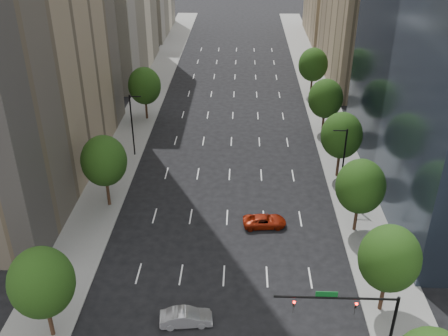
# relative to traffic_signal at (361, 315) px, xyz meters

# --- Properties ---
(sidewalk_left) EXTENTS (6.00, 200.00, 0.15)m
(sidewalk_left) POSITION_rel_traffic_signal_xyz_m (-26.03, 30.00, -5.10)
(sidewalk_left) COLOR slate
(sidewalk_left) RESTS_ON ground
(sidewalk_right) EXTENTS (6.00, 200.00, 0.15)m
(sidewalk_right) POSITION_rel_traffic_signal_xyz_m (4.97, 30.00, -5.10)
(sidewalk_right) COLOR slate
(sidewalk_right) RESTS_ON ground
(parking_tan_right) EXTENTS (14.00, 30.00, 30.00)m
(parking_tan_right) POSITION_rel_traffic_signal_xyz_m (14.47, 70.00, 9.83)
(parking_tan_right) COLOR #8C7759
(parking_tan_right) RESTS_ON ground
(filler_right) EXTENTS (14.00, 26.00, 16.00)m
(filler_right) POSITION_rel_traffic_signal_xyz_m (14.47, 103.00, 2.83)
(filler_right) COLOR #8C7759
(filler_right) RESTS_ON ground
(tree_right_1) EXTENTS (5.20, 5.20, 8.75)m
(tree_right_1) POSITION_rel_traffic_signal_xyz_m (3.47, 6.00, 0.58)
(tree_right_1) COLOR #382316
(tree_right_1) RESTS_ON ground
(tree_right_2) EXTENTS (5.20, 5.20, 8.61)m
(tree_right_2) POSITION_rel_traffic_signal_xyz_m (3.47, 18.00, 0.43)
(tree_right_2) COLOR #382316
(tree_right_2) RESTS_ON ground
(tree_right_3) EXTENTS (5.20, 5.20, 8.89)m
(tree_right_3) POSITION_rel_traffic_signal_xyz_m (3.47, 30.00, 0.72)
(tree_right_3) COLOR #382316
(tree_right_3) RESTS_ON ground
(tree_right_4) EXTENTS (5.20, 5.20, 8.46)m
(tree_right_4) POSITION_rel_traffic_signal_xyz_m (3.47, 44.00, 0.29)
(tree_right_4) COLOR #382316
(tree_right_4) RESTS_ON ground
(tree_right_5) EXTENTS (5.20, 5.20, 8.75)m
(tree_right_5) POSITION_rel_traffic_signal_xyz_m (3.47, 60.00, 0.58)
(tree_right_5) COLOR #382316
(tree_right_5) RESTS_ON ground
(tree_left_0) EXTENTS (5.20, 5.20, 8.75)m
(tree_left_0) POSITION_rel_traffic_signal_xyz_m (-24.53, 2.00, 0.58)
(tree_left_0) COLOR #382316
(tree_left_0) RESTS_ON ground
(tree_left_1) EXTENTS (5.20, 5.20, 8.97)m
(tree_left_1) POSITION_rel_traffic_signal_xyz_m (-24.53, 22.00, 0.79)
(tree_left_1) COLOR #382316
(tree_left_1) RESTS_ON ground
(tree_left_2) EXTENTS (5.20, 5.20, 8.68)m
(tree_left_2) POSITION_rel_traffic_signal_xyz_m (-24.53, 48.00, 0.50)
(tree_left_2) COLOR #382316
(tree_left_2) RESTS_ON ground
(streetlight_rn) EXTENTS (1.70, 0.20, 9.00)m
(streetlight_rn) POSITION_rel_traffic_signal_xyz_m (2.91, 25.00, -0.33)
(streetlight_rn) COLOR black
(streetlight_rn) RESTS_ON ground
(streetlight_ln) EXTENTS (1.70, 0.20, 9.00)m
(streetlight_ln) POSITION_rel_traffic_signal_xyz_m (-23.96, 35.00, -0.33)
(streetlight_ln) COLOR black
(streetlight_ln) RESTS_ON ground
(traffic_signal) EXTENTS (9.12, 0.40, 7.38)m
(traffic_signal) POSITION_rel_traffic_signal_xyz_m (0.00, 0.00, 0.00)
(traffic_signal) COLOR black
(traffic_signal) RESTS_ON ground
(car_silver) EXTENTS (4.65, 2.11, 1.48)m
(car_silver) POSITION_rel_traffic_signal_xyz_m (-13.53, 3.69, -4.43)
(car_silver) COLOR #A2A1A7
(car_silver) RESTS_ON ground
(car_red_far) EXTENTS (4.98, 2.68, 1.33)m
(car_red_far) POSITION_rel_traffic_signal_xyz_m (-6.33, 18.46, -4.51)
(car_red_far) COLOR maroon
(car_red_far) RESTS_ON ground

